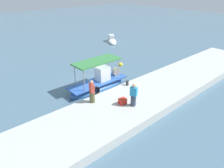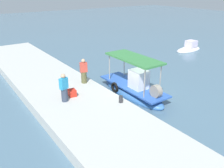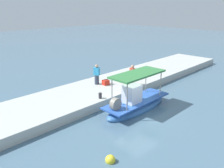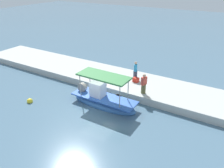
% 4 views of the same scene
% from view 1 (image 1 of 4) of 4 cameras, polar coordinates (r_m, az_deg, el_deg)
% --- Properties ---
extents(ground_plane, '(120.00, 120.00, 0.00)m').
position_cam_1_polar(ground_plane, '(19.42, -3.44, -0.65)').
color(ground_plane, slate).
extents(dock_quay, '(36.00, 4.88, 0.65)m').
position_cam_1_polar(dock_quay, '(16.43, 6.22, -4.74)').
color(dock_quay, '#B9BAB5').
rests_on(dock_quay, ground_plane).
extents(main_fishing_boat, '(5.80, 1.89, 3.02)m').
position_cam_1_polar(main_fishing_boat, '(18.85, -3.66, 0.10)').
color(main_fishing_boat, '#3B72B9').
rests_on(main_fishing_boat, ground_plane).
extents(fisherman_near_bollard, '(0.48, 0.55, 1.75)m').
position_cam_1_polar(fisherman_near_bollard, '(15.33, -5.44, -2.28)').
color(fisherman_near_bollard, brown).
rests_on(fisherman_near_bollard, dock_quay).
extents(fisherman_by_crate, '(0.49, 0.55, 1.72)m').
position_cam_1_polar(fisherman_by_crate, '(14.91, 5.83, -3.22)').
color(fisherman_by_crate, '#343E52').
rests_on(fisherman_by_crate, dock_quay).
extents(mooring_bollard, '(0.24, 0.24, 0.42)m').
position_cam_1_polar(mooring_bollard, '(18.08, 4.15, 0.28)').
color(mooring_bollard, '#2D2D33').
rests_on(mooring_bollard, dock_quay).
extents(cargo_crate, '(0.57, 0.48, 0.42)m').
position_cam_1_polar(cargo_crate, '(15.35, 2.87, -4.66)').
color(cargo_crate, red).
rests_on(cargo_crate, dock_quay).
extents(marker_buoy, '(0.49, 0.49, 0.49)m').
position_cam_1_polar(marker_buoy, '(24.35, 2.36, 5.27)').
color(marker_buoy, yellow).
rests_on(marker_buoy, ground_plane).
extents(moored_boat_near, '(3.27, 4.02, 1.31)m').
position_cam_1_polar(moored_boat_near, '(34.37, -0.06, 11.62)').
color(moored_boat_near, silver).
rests_on(moored_boat_near, ground_plane).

